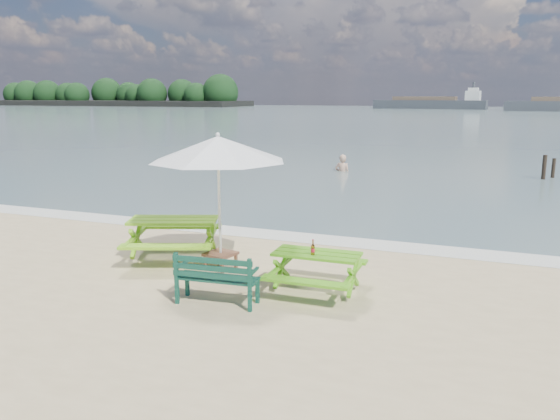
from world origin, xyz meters
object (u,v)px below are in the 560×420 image
at_px(patio_umbrella, 218,149).
at_px(side_table, 221,261).
at_px(picnic_table_left, 174,240).
at_px(swimmer, 342,175).
at_px(park_bench, 217,288).
at_px(picnic_table_right, 317,273).
at_px(beer_bottle, 313,250).

bearing_deg(patio_umbrella, side_table, 116.57).
xyz_separation_m(picnic_table_left, side_table, (1.24, -0.31, -0.23)).
bearing_deg(picnic_table_left, swimmer, 90.33).
distance_m(park_bench, side_table, 1.78).
bearing_deg(park_bench, picnic_table_left, 136.21).
xyz_separation_m(picnic_table_right, beer_bottle, (-0.03, -0.14, 0.45)).
relative_size(picnic_table_right, patio_umbrella, 0.53).
height_order(side_table, patio_umbrella, patio_umbrella).
xyz_separation_m(picnic_table_left, beer_bottle, (3.32, -0.97, 0.38)).
height_order(picnic_table_left, patio_umbrella, patio_umbrella).
height_order(side_table, swimmer, swimmer).
relative_size(picnic_table_left, side_table, 3.94).
xyz_separation_m(patio_umbrella, swimmer, (-1.32, 14.56, -2.54)).
bearing_deg(picnic_table_right, swimmer, 102.83).
distance_m(picnic_table_right, park_bench, 1.74).
bearing_deg(picnic_table_right, beer_bottle, -102.10).
bearing_deg(beer_bottle, side_table, 162.46).
xyz_separation_m(park_bench, patio_umbrella, (-0.76, 1.61, 2.10)).
xyz_separation_m(park_bench, beer_bottle, (1.33, 0.95, 0.53)).
bearing_deg(park_bench, beer_bottle, 35.46).
relative_size(patio_umbrella, swimmer, 1.68).
xyz_separation_m(picnic_table_left, picnic_table_right, (3.35, -0.83, -0.07)).
distance_m(park_bench, patio_umbrella, 2.75).
distance_m(beer_bottle, swimmer, 15.62).
xyz_separation_m(patio_umbrella, beer_bottle, (2.09, -0.66, -1.57)).
distance_m(picnic_table_left, patio_umbrella, 2.33).
relative_size(beer_bottle, swimmer, 0.14).
height_order(picnic_table_right, side_table, picnic_table_right).
height_order(patio_umbrella, swimmer, patio_umbrella).
xyz_separation_m(picnic_table_right, swimmer, (-3.43, 15.08, -0.52)).
bearing_deg(park_bench, picnic_table_right, 38.60).
bearing_deg(swimmer, beer_bottle, -77.39).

